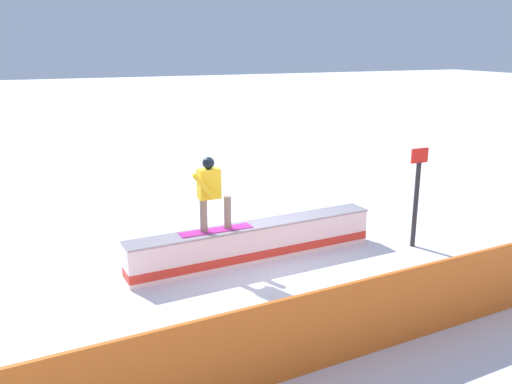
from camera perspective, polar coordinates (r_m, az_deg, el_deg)
ground_plane at (r=10.84m, az=-0.14°, el=-7.13°), size 120.00×120.00×0.00m
grind_box at (r=10.72m, az=-0.14°, el=-5.46°), size 5.18×0.94×0.75m
snowboarder at (r=9.99m, az=-4.79°, el=0.04°), size 1.42×0.44×1.43m
safety_fence at (r=7.64m, az=11.05°, el=-12.96°), size 10.80×0.90×1.14m
trail_marker at (r=11.66m, az=16.56°, el=-0.31°), size 0.40×0.10×2.11m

